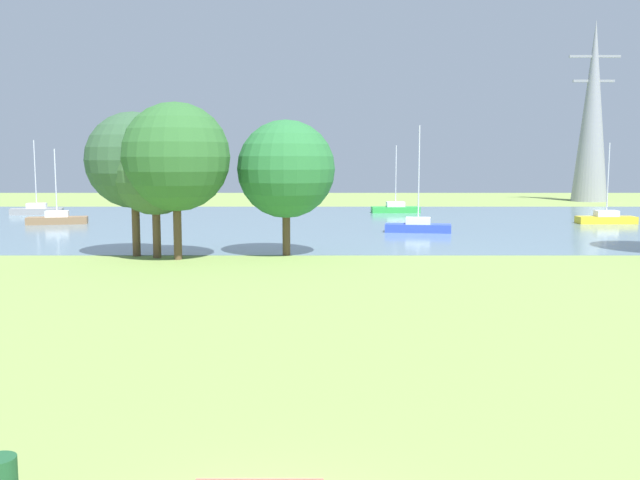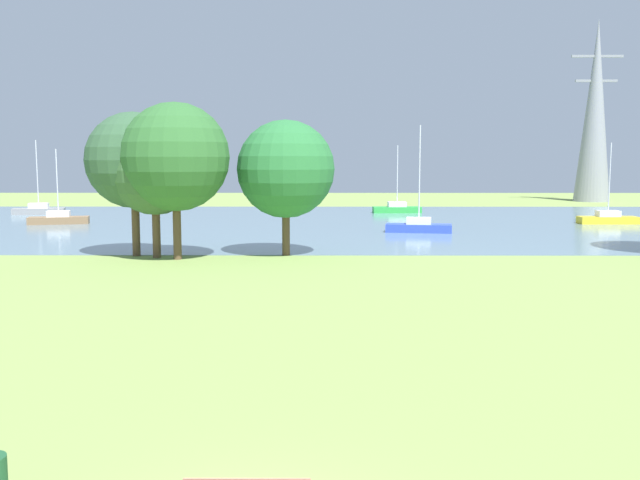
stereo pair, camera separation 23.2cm
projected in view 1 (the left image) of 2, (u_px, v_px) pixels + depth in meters
The scene contains 12 objects.
ground_plane at pixel (299, 280), 31.73m from camera, with size 160.00×160.00×0.00m, color #7F994C.
water_surface at pixel (308, 223), 59.54m from camera, with size 140.00×40.00×0.02m, color slate.
sailboat_blue at pixel (416, 226), 51.99m from camera, with size 4.98×2.23×7.84m.
sailboat_gray at pixel (34, 210), 68.27m from camera, with size 5.01×2.47×7.18m.
sailboat_green at pixel (393, 208), 70.56m from camera, with size 4.87×1.74×6.71m.
sailboat_brown at pixel (55, 219), 58.32m from camera, with size 5.02×2.56×6.21m.
sailboat_yellow at pixel (603, 218), 58.90m from camera, with size 4.81×1.53×6.72m.
tree_west_far at pixel (132, 160), 38.85m from camera, with size 5.33×5.33×8.02m.
tree_east_near at pixel (153, 170), 38.26m from camera, with size 4.93×4.93×7.29m.
tree_east_far at pixel (173, 157), 37.50m from camera, with size 5.83×5.83×8.45m.
tree_west_near at pixel (284, 169), 39.25m from camera, with size 5.48×5.48×7.60m.
electricity_pylon at pixel (590, 111), 88.43m from camera, with size 6.40×4.40×22.58m.
Camera 1 is at (0.85, -9.31, 5.47)m, focal length 39.49 mm.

